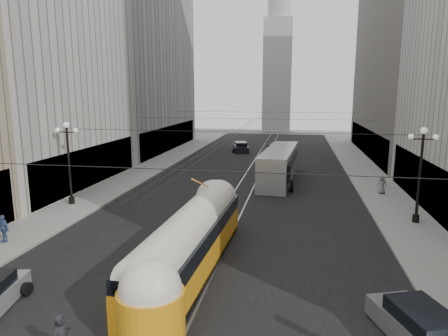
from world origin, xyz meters
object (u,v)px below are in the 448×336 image
at_px(city_bus, 279,163).
at_px(pedestrian_sidewalk_left, 3,228).
at_px(sedan_grey, 422,329).
at_px(streetcar, 192,239).
at_px(pedestrian_sidewalk_right, 382,185).

distance_m(city_bus, pedestrian_sidewalk_left, 24.91).
xyz_separation_m(sedan_grey, pedestrian_sidewalk_left, (-21.08, 5.75, 0.33)).
distance_m(city_bus, sedan_grey, 26.40).
relative_size(streetcar, pedestrian_sidewalk_left, 9.19).
distance_m(sedan_grey, pedestrian_sidewalk_right, 21.66).
xyz_separation_m(city_bus, pedestrian_sidewalk_left, (-14.94, -19.91, -0.80)).
relative_size(sedan_grey, pedestrian_sidewalk_right, 2.97).
xyz_separation_m(streetcar, pedestrian_sidewalk_left, (-11.61, 1.27, -0.63)).
distance_m(city_bus, pedestrian_sidewalk_right, 9.89).
height_order(pedestrian_sidewalk_right, pedestrian_sidewalk_left, pedestrian_sidewalk_left).
relative_size(streetcar, pedestrian_sidewalk_right, 9.34).
xyz_separation_m(streetcar, sedan_grey, (9.47, -4.48, -0.96)).
xyz_separation_m(sedan_grey, pedestrian_sidewalk_right, (2.79, 21.48, 0.32)).
distance_m(streetcar, pedestrian_sidewalk_right, 20.97).
xyz_separation_m(city_bus, sedan_grey, (6.13, -25.65, -1.13)).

